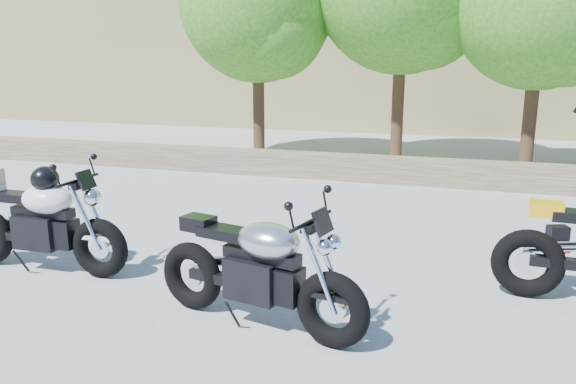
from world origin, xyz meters
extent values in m
plane|color=gray|center=(0.00, 0.00, 0.00)|extent=(90.00, 90.00, 0.00)
cube|color=#4D4733|center=(0.00, 5.50, 0.25)|extent=(22.00, 0.55, 0.50)
cylinder|color=#382314|center=(-2.50, 7.20, 1.51)|extent=(0.28, 0.28, 3.02)
sphere|color=#246B17|center=(-2.00, 6.90, 3.13)|extent=(2.38, 2.38, 2.38)
cylinder|color=#382314|center=(0.80, 7.60, 1.68)|extent=(0.28, 0.28, 3.36)
sphere|color=#246B17|center=(1.30, 7.30, 3.48)|extent=(2.64, 2.64, 2.64)
cylinder|color=#382314|center=(3.60, 7.00, 1.46)|extent=(0.28, 0.28, 2.91)
sphere|color=#246B17|center=(4.10, 6.70, 3.02)|extent=(2.29, 2.29, 2.29)
torus|color=black|center=(1.35, -1.39, 0.34)|extent=(0.70, 0.32, 0.68)
torus|color=black|center=(-0.15, -1.05, 0.34)|extent=(0.70, 0.32, 0.68)
cylinder|color=silver|center=(1.35, -1.39, 0.34)|extent=(0.24, 0.09, 0.23)
cylinder|color=silver|center=(-0.15, -1.05, 0.34)|extent=(0.24, 0.09, 0.23)
cube|color=black|center=(0.58, -1.21, 0.47)|extent=(0.57, 0.42, 0.38)
cube|color=black|center=(0.65, -1.23, 0.70)|extent=(0.76, 0.33, 0.11)
ellipsoid|color=#B4B3B8|center=(0.73, -1.25, 0.85)|extent=(0.69, 0.54, 0.32)
cube|color=black|center=(0.27, -1.14, 0.85)|extent=(0.57, 0.35, 0.10)
cube|color=black|center=(-0.04, -1.07, 0.89)|extent=(0.34, 0.27, 0.14)
cylinder|color=black|center=(1.14, -1.34, 1.10)|extent=(0.19, 0.69, 0.03)
sphere|color=silver|center=(1.31, -1.38, 0.92)|extent=(0.19, 0.19, 0.19)
torus|color=black|center=(-1.51, -0.62, 0.35)|extent=(0.70, 0.18, 0.69)
cylinder|color=silver|center=(-1.51, -0.62, 0.35)|extent=(0.24, 0.05, 0.24)
cube|color=black|center=(-2.31, -0.64, 0.48)|extent=(0.52, 0.33, 0.39)
cube|color=black|center=(-2.23, -0.64, 0.71)|extent=(0.76, 0.19, 0.11)
ellipsoid|color=silver|center=(-2.16, -0.63, 0.87)|extent=(0.63, 0.43, 0.33)
cube|color=black|center=(-2.63, -0.64, 0.87)|extent=(0.54, 0.25, 0.10)
cylinder|color=black|center=(-1.73, -0.63, 1.11)|extent=(0.05, 0.71, 0.03)
sphere|color=silver|center=(-1.55, -0.62, 0.93)|extent=(0.19, 0.19, 0.19)
ellipsoid|color=black|center=(-2.16, -0.63, 1.10)|extent=(0.31, 0.32, 0.29)
torus|color=black|center=(3.03, 0.25, 0.36)|extent=(0.74, 0.22, 0.73)
cylinder|color=silver|center=(3.03, 0.25, 0.36)|extent=(0.25, 0.06, 0.25)
cube|color=#D89D0B|center=(3.15, 0.24, 0.96)|extent=(0.33, 0.24, 0.15)
cube|color=black|center=(3.55, 1.92, 0.17)|extent=(0.29, 0.25, 0.33)
cube|color=#9A0C0F|center=(3.59, 1.82, 0.07)|extent=(0.19, 0.10, 0.14)
camera|label=1|loc=(2.31, -5.71, 2.41)|focal=35.00mm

